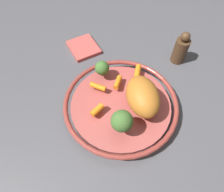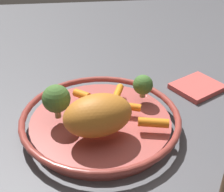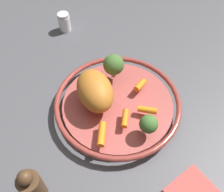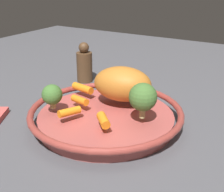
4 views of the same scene
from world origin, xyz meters
The scene contains 10 objects.
ground_plane centered at (0.00, 0.00, 0.00)m, with size 1.98×1.98×0.00m, color #4C4C51.
serving_bowl centered at (0.00, 0.00, 0.02)m, with size 0.35×0.35×0.04m.
roast_chicken_piece centered at (0.06, -0.01, 0.08)m, with size 0.14×0.09×0.08m, color #B96C25.
baby_carrot_near_rim centered at (0.06, 0.11, 0.05)m, with size 0.02×0.02×0.06m, color orange.
baby_carrot_back centered at (-0.01, 0.07, 0.05)m, with size 0.02×0.02×0.05m, color orange.
baby_carrot_center centered at (-0.07, 0.05, 0.05)m, with size 0.02×0.02×0.05m, color orange.
baby_carrot_left centered at (-0.07, -0.04, 0.05)m, with size 0.02×0.02×0.04m, color orange.
broccoli_floret_small centered at (0.00, -0.09, 0.09)m, with size 0.06×0.06×0.08m.
broccoli_floret_large centered at (-0.06, 0.10, 0.07)m, with size 0.05×0.05×0.06m.
dish_towel centered at (-0.14, 0.27, 0.01)m, with size 0.10×0.12×0.01m, color #D14C47.
Camera 2 is at (0.58, -0.04, 0.46)m, focal length 52.23 mm.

